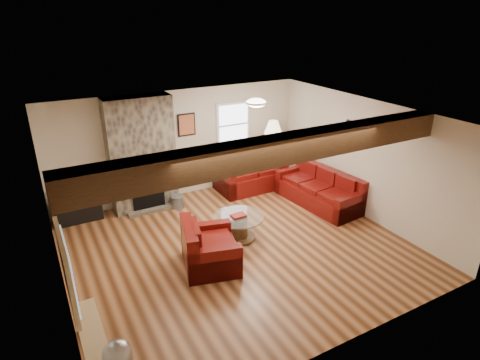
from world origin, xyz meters
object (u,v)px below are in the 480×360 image
object	(u,v)px
tv_cabinet	(78,210)
television	(74,191)
armchair_red	(210,245)
floor_lamp	(273,131)
sofa_three	(318,188)
loveseat	(250,172)
coffee_table	(239,227)

from	to	relation	value
tv_cabinet	television	bearing A→B (deg)	0.00
armchair_red	tv_cabinet	xyz separation A→B (m)	(-1.77, 2.81, -0.18)
armchair_red	floor_lamp	bearing A→B (deg)	-35.06
tv_cabinet	television	world-z (taller)	television
sofa_three	loveseat	xyz separation A→B (m)	(-0.92, 1.49, 0.04)
television	floor_lamp	bearing A→B (deg)	-5.69
tv_cabinet	coffee_table	bearing A→B (deg)	-40.42
coffee_table	floor_lamp	distance (m)	2.88
coffee_table	television	distance (m)	3.48
sofa_three	television	bearing A→B (deg)	-116.02
loveseat	floor_lamp	xyz separation A→B (m)	(0.53, -0.15, 1.01)
loveseat	armchair_red	distance (m)	3.36
sofa_three	armchair_red	distance (m)	3.32
coffee_table	tv_cabinet	bearing A→B (deg)	139.58
floor_lamp	loveseat	bearing A→B (deg)	163.98
television	coffee_table	bearing A→B (deg)	-40.42
coffee_table	armchair_red	bearing A→B (deg)	-146.58
coffee_table	floor_lamp	size ratio (longest dim) A/B	0.58
sofa_three	floor_lamp	bearing A→B (deg)	-170.05
loveseat	floor_lamp	distance (m)	1.15
floor_lamp	armchair_red	bearing A→B (deg)	-139.71
coffee_table	floor_lamp	world-z (taller)	floor_lamp
armchair_red	coffee_table	xyz separation A→B (m)	(0.86, 0.57, -0.18)
coffee_table	floor_lamp	xyz separation A→B (m)	(1.92, 1.79, 1.20)
sofa_three	tv_cabinet	bearing A→B (deg)	-116.02
sofa_three	television	distance (m)	5.25
sofa_three	tv_cabinet	distance (m)	5.25
armchair_red	floor_lamp	world-z (taller)	floor_lamp
coffee_table	floor_lamp	bearing A→B (deg)	42.99
loveseat	television	xyz separation A→B (m)	(-4.01, 0.30, 0.25)
armchair_red	coffee_table	distance (m)	1.04
sofa_three	tv_cabinet	world-z (taller)	sofa_three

